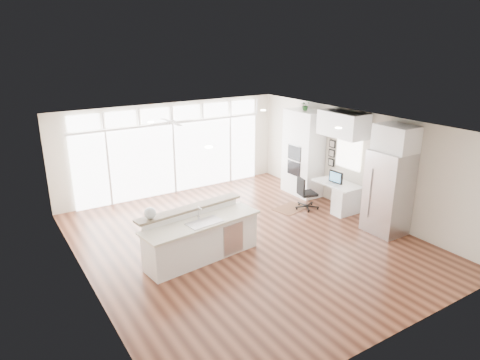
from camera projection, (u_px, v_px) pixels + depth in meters
floor at (246, 241)px, 9.87m from camera, size 7.00×8.00×0.02m
ceiling at (247, 126)px, 9.01m from camera, size 7.00×8.00×0.02m
wall_back at (172, 148)px, 12.64m from camera, size 7.00×0.04×2.70m
wall_front at (396, 262)px, 6.24m from camera, size 7.00×0.04×2.70m
wall_left at (83, 220)px, 7.66m from camera, size 0.04×8.00×2.70m
wall_right at (358, 162)px, 11.22m from camera, size 0.04×8.00×2.70m
glass_wall at (174, 159)px, 12.69m from camera, size 5.80×0.06×2.08m
transom_row at (171, 114)px, 12.27m from camera, size 5.90×0.06×0.40m
desk_window at (349, 153)px, 11.38m from camera, size 0.04×0.85×0.85m
ceiling_fan at (171, 118)px, 11.07m from camera, size 1.16×1.16×0.32m
recessed_lights at (242, 125)px, 9.18m from camera, size 3.40×3.00×0.02m
oven_cabinet at (303, 153)px, 12.53m from camera, size 0.64×1.20×2.50m
desk_nook at (337, 196)px, 11.58m from camera, size 0.72×1.30×0.76m
upper_cabinets at (343, 124)px, 10.98m from camera, size 0.64×1.30×0.64m
refrigerator at (388, 193)px, 10.05m from camera, size 0.76×0.90×2.00m
fridge_cabinet at (396, 138)px, 9.67m from camera, size 0.64×0.90×0.60m
framed_photos at (332, 153)px, 11.92m from camera, size 0.06×0.22×0.80m
kitchen_island at (202, 236)px, 8.95m from camera, size 2.71×1.29×1.04m
rug at (290, 209)px, 11.73m from camera, size 0.98×0.80×0.01m
office_chair at (307, 193)px, 11.61m from camera, size 0.55×0.52×0.89m
fishbowl at (150, 213)px, 8.47m from camera, size 0.24×0.24×0.24m
monitor at (336, 177)px, 11.36m from camera, size 0.11×0.44×0.36m
keyboard at (331, 184)px, 11.33m from camera, size 0.14×0.34×0.02m
potted_plant at (305, 106)px, 12.10m from camera, size 0.28×0.31×0.23m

